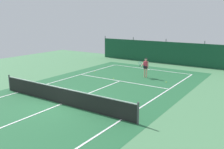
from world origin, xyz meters
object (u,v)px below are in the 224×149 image
object	(u,v)px
tennis_net	(62,96)
tennis_player	(146,66)
tennis_ball_midcourt	(166,82)
tennis_ball_by_sideline	(95,72)
tennis_ball_near_player	(114,78)

from	to	relation	value
tennis_net	tennis_player	bearing A→B (deg)	82.59
tennis_ball_midcourt	tennis_ball_by_sideline	world-z (taller)	same
tennis_ball_midcourt	tennis_ball_near_player	bearing A→B (deg)	-162.03
tennis_net	tennis_ball_near_player	xyz separation A→B (m)	(-0.83, 6.73, -0.48)
tennis_player	tennis_ball_by_sideline	size ratio (longest dim) A/B	24.85
tennis_net	tennis_player	world-z (taller)	tennis_player
tennis_net	tennis_ball_midcourt	world-z (taller)	tennis_net
tennis_ball_near_player	tennis_net	bearing A→B (deg)	-82.94
tennis_net	tennis_ball_near_player	distance (m)	6.80
tennis_player	tennis_ball_midcourt	world-z (taller)	tennis_player
tennis_player	tennis_ball_near_player	size ratio (longest dim) A/B	24.85
tennis_ball_by_sideline	tennis_player	bearing A→B (deg)	8.75
tennis_ball_near_player	tennis_ball_by_sideline	bearing A→B (deg)	157.92
tennis_net	tennis_ball_midcourt	distance (m)	8.68
tennis_ball_near_player	tennis_player	bearing A→B (deg)	44.29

